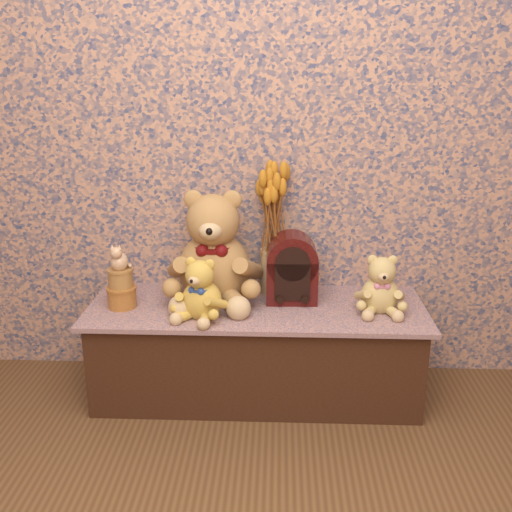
{
  "coord_description": "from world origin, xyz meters",
  "views": [
    {
      "loc": [
        0.09,
        -1.1,
        1.4
      ],
      "look_at": [
        0.0,
        1.19,
        0.66
      ],
      "focal_mm": 41.24,
      "sensor_mm": 36.0,
      "label": 1
    }
  ],
  "objects_px": {
    "cathedral_radio": "(292,267)",
    "ceramic_vase": "(274,271)",
    "teddy_small": "(381,281)",
    "biscuit_tin_lower": "(122,297)",
    "cat_figurine": "(119,256)",
    "teddy_medium": "(201,285)",
    "teddy_large": "(214,241)"
  },
  "relations": [
    {
      "from": "cathedral_radio",
      "to": "teddy_small",
      "type": "bearing_deg",
      "value": -16.88
    },
    {
      "from": "cathedral_radio",
      "to": "cat_figurine",
      "type": "relative_size",
      "value": 2.54
    },
    {
      "from": "biscuit_tin_lower",
      "to": "cat_figurine",
      "type": "height_order",
      "value": "cat_figurine"
    },
    {
      "from": "teddy_large",
      "to": "teddy_small",
      "type": "bearing_deg",
      "value": -9.18
    },
    {
      "from": "biscuit_tin_lower",
      "to": "cat_figurine",
      "type": "relative_size",
      "value": 1.02
    },
    {
      "from": "cathedral_radio",
      "to": "biscuit_tin_lower",
      "type": "xyz_separation_m",
      "value": [
        -0.72,
        -0.11,
        -0.11
      ]
    },
    {
      "from": "biscuit_tin_lower",
      "to": "cat_figurine",
      "type": "xyz_separation_m",
      "value": [
        0.0,
        0.0,
        0.19
      ]
    },
    {
      "from": "cathedral_radio",
      "to": "cat_figurine",
      "type": "xyz_separation_m",
      "value": [
        -0.72,
        -0.11,
        0.08
      ]
    },
    {
      "from": "teddy_medium",
      "to": "teddy_small",
      "type": "height_order",
      "value": "teddy_medium"
    },
    {
      "from": "cat_figurine",
      "to": "cathedral_radio",
      "type": "bearing_deg",
      "value": 13.13
    },
    {
      "from": "teddy_large",
      "to": "biscuit_tin_lower",
      "type": "height_order",
      "value": "teddy_large"
    },
    {
      "from": "teddy_medium",
      "to": "biscuit_tin_lower",
      "type": "bearing_deg",
      "value": -173.66
    },
    {
      "from": "teddy_medium",
      "to": "teddy_large",
      "type": "bearing_deg",
      "value": 101.25
    },
    {
      "from": "ceramic_vase",
      "to": "cat_figurine",
      "type": "relative_size",
      "value": 1.73
    },
    {
      "from": "teddy_large",
      "to": "ceramic_vase",
      "type": "height_order",
      "value": "teddy_large"
    },
    {
      "from": "teddy_small",
      "to": "cathedral_radio",
      "type": "relative_size",
      "value": 0.87
    },
    {
      "from": "teddy_small",
      "to": "ceramic_vase",
      "type": "xyz_separation_m",
      "value": [
        -0.45,
        0.19,
        -0.03
      ]
    },
    {
      "from": "teddy_medium",
      "to": "teddy_small",
      "type": "relative_size",
      "value": 1.03
    },
    {
      "from": "teddy_medium",
      "to": "teddy_small",
      "type": "distance_m",
      "value": 0.74
    },
    {
      "from": "teddy_large",
      "to": "ceramic_vase",
      "type": "xyz_separation_m",
      "value": [
        0.26,
        0.08,
        -0.16
      ]
    },
    {
      "from": "cathedral_radio",
      "to": "ceramic_vase",
      "type": "relative_size",
      "value": 1.47
    },
    {
      "from": "cat_figurine",
      "to": "teddy_large",
      "type": "bearing_deg",
      "value": 22.03
    },
    {
      "from": "teddy_medium",
      "to": "biscuit_tin_lower",
      "type": "xyz_separation_m",
      "value": [
        -0.35,
        0.09,
        -0.09
      ]
    },
    {
      "from": "teddy_small",
      "to": "cathedral_radio",
      "type": "distance_m",
      "value": 0.38
    },
    {
      "from": "cathedral_radio",
      "to": "cat_figurine",
      "type": "height_order",
      "value": "cathedral_radio"
    },
    {
      "from": "cat_figurine",
      "to": "teddy_small",
      "type": "bearing_deg",
      "value": 5.01
    },
    {
      "from": "teddy_large",
      "to": "biscuit_tin_lower",
      "type": "distance_m",
      "value": 0.46
    },
    {
      "from": "teddy_small",
      "to": "ceramic_vase",
      "type": "bearing_deg",
      "value": 158.16
    },
    {
      "from": "cathedral_radio",
      "to": "ceramic_vase",
      "type": "height_order",
      "value": "cathedral_radio"
    },
    {
      "from": "teddy_large",
      "to": "cat_figurine",
      "type": "bearing_deg",
      "value": -162.65
    },
    {
      "from": "teddy_large",
      "to": "cathedral_radio",
      "type": "height_order",
      "value": "teddy_large"
    },
    {
      "from": "teddy_large",
      "to": "cat_figurine",
      "type": "distance_m",
      "value": 0.41
    }
  ]
}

